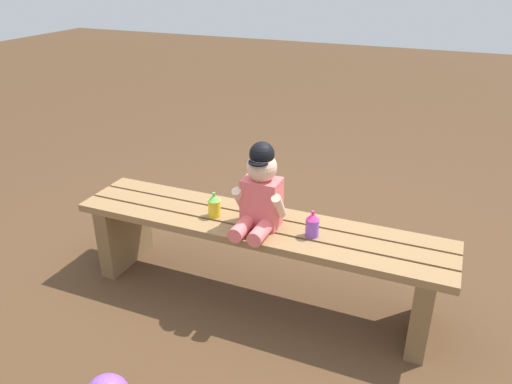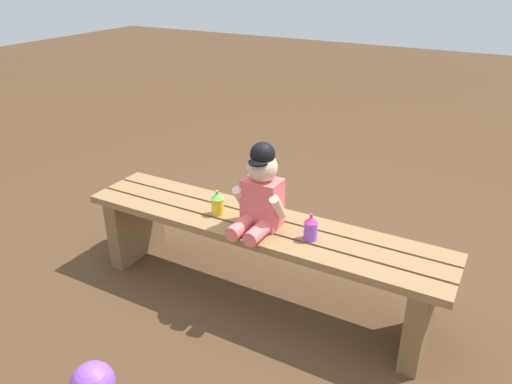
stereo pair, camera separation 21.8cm
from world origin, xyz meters
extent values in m
plane|color=#4C331E|center=(0.00, 0.00, 0.00)|extent=(16.00, 16.00, 0.00)
cube|color=olive|center=(0.00, -0.13, 0.40)|extent=(1.80, 0.11, 0.04)
cube|color=olive|center=(0.00, 0.00, 0.40)|extent=(1.80, 0.11, 0.04)
cube|color=olive|center=(0.00, 0.13, 0.40)|extent=(1.80, 0.11, 0.04)
cube|color=brown|center=(-0.78, 0.00, 0.19)|extent=(0.08, 0.37, 0.38)
cube|color=brown|center=(0.78, 0.00, 0.19)|extent=(0.08, 0.37, 0.38)
cube|color=#E56666|center=(0.03, -0.01, 0.53)|extent=(0.17, 0.12, 0.23)
sphere|color=beige|center=(0.03, -0.01, 0.70)|extent=(0.14, 0.14, 0.14)
cylinder|color=black|center=(0.03, -0.05, 0.74)|extent=(0.09, 0.09, 0.01)
sphere|color=black|center=(0.03, -0.01, 0.76)|extent=(0.11, 0.11, 0.11)
cylinder|color=#F06B6B|center=(-0.02, -0.13, 0.45)|extent=(0.07, 0.16, 0.07)
cylinder|color=#F06B6B|center=(0.07, -0.13, 0.45)|extent=(0.07, 0.16, 0.07)
cylinder|color=beige|center=(-0.07, -0.04, 0.54)|extent=(0.04, 0.12, 0.14)
cylinder|color=beige|center=(0.12, -0.04, 0.54)|extent=(0.04, 0.12, 0.14)
cylinder|color=yellow|center=(-0.21, -0.02, 0.46)|extent=(0.06, 0.06, 0.09)
cone|color=#66CC4C|center=(-0.21, -0.02, 0.51)|extent=(0.06, 0.06, 0.03)
cylinder|color=#66CC4C|center=(-0.21, -0.02, 0.53)|extent=(0.01, 0.01, 0.02)
cylinder|color=#8C4CCC|center=(0.27, -0.02, 0.46)|extent=(0.06, 0.06, 0.09)
cone|color=#E5337F|center=(0.27, -0.02, 0.51)|extent=(0.06, 0.06, 0.03)
cylinder|color=#E5337F|center=(0.27, -0.02, 0.53)|extent=(0.01, 0.01, 0.02)
sphere|color=#8C4CCC|center=(-0.23, -0.88, 0.08)|extent=(0.17, 0.17, 0.17)
camera|label=1|loc=(0.77, -1.87, 1.54)|focal=34.58mm
camera|label=2|loc=(0.97, -1.77, 1.54)|focal=34.58mm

